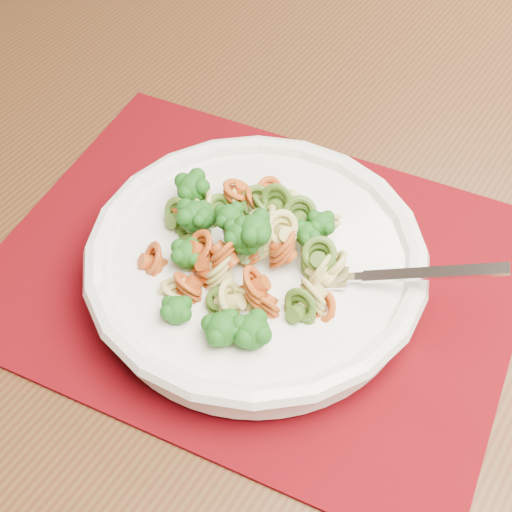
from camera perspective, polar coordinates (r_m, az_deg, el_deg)
The scene contains 5 objects.
dining_table at distance 0.77m, azimuth 7.13°, elevation -0.40°, with size 1.46×0.99×0.72m.
placemat at distance 0.63m, azimuth -0.02°, elevation -1.20°, with size 0.45×0.35×0.00m, color #530306.
pasta_bowl at distance 0.60m, azimuth -0.00°, elevation -0.50°, with size 0.29×0.29×0.05m.
pasta_broccoli_heap at distance 0.59m, azimuth -0.00°, elevation 0.37°, with size 0.24×0.24×0.06m, color tan, non-canonical shape.
fork at distance 0.57m, azimuth 6.14°, elevation -1.80°, with size 0.19×0.02×0.01m, color silver, non-canonical shape.
Camera 1 is at (-0.09, -0.60, 1.21)m, focal length 50.00 mm.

